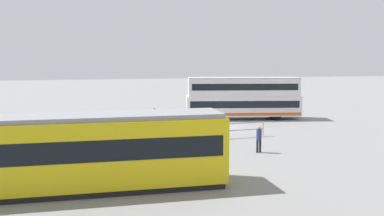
% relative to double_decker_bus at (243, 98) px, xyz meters
% --- Properties ---
extents(ground_plane, '(160.00, 160.00, 0.00)m').
position_rel_double_decker_bus_xyz_m(ground_plane, '(3.44, 3.82, -1.99)').
color(ground_plane, gray).
extents(double_decker_bus, '(10.78, 4.38, 3.89)m').
position_rel_double_decker_bus_xyz_m(double_decker_bus, '(0.00, 0.00, 0.00)').
color(double_decker_bus, silver).
rests_on(double_decker_bus, ground).
extents(tram_yellow, '(14.12, 2.84, 3.33)m').
position_rel_double_decker_bus_xyz_m(tram_yellow, '(15.29, 18.78, -0.26)').
color(tram_yellow, yellow).
rests_on(tram_yellow, ground).
extents(pedestrian_near_railing, '(0.32, 0.36, 1.63)m').
position_rel_double_decker_bus_xyz_m(pedestrian_near_railing, '(6.06, 7.77, -1.05)').
color(pedestrian_near_railing, '#4C3F2D').
rests_on(pedestrian_near_railing, ground).
extents(pedestrian_crossing, '(0.40, 0.40, 1.65)m').
position_rel_double_decker_bus_xyz_m(pedestrian_crossing, '(4.13, 13.66, -1.04)').
color(pedestrian_crossing, black).
rests_on(pedestrian_crossing, ground).
extents(pedestrian_railing, '(6.42, 0.66, 1.08)m').
position_rel_double_decker_bus_xyz_m(pedestrian_railing, '(4.86, 8.93, -1.26)').
color(pedestrian_railing, gray).
rests_on(pedestrian_railing, ground).
extents(info_sign, '(1.15, 0.20, 2.41)m').
position_rel_double_decker_bus_xyz_m(info_sign, '(9.85, 9.54, -0.31)').
color(info_sign, slate).
rests_on(info_sign, ground).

